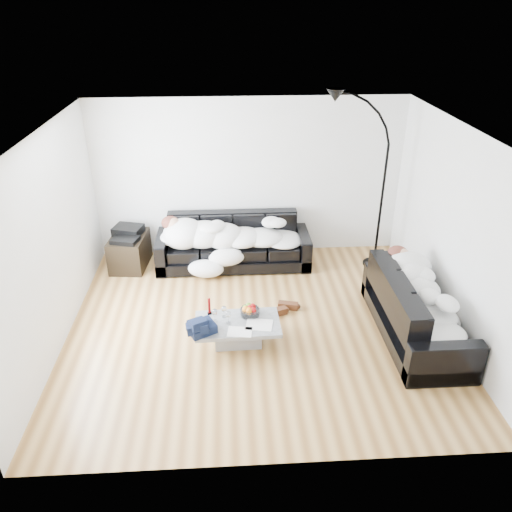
{
  "coord_description": "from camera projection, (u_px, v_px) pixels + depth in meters",
  "views": [
    {
      "loc": [
        -0.36,
        -5.51,
        3.97
      ],
      "look_at": [
        0.0,
        0.3,
        0.9
      ],
      "focal_mm": 35.0,
      "sensor_mm": 36.0,
      "label": 1
    }
  ],
  "objects": [
    {
      "name": "ceiling",
      "position": [
        258.0,
        133.0,
        5.52
      ],
      "size": [
        5.0,
        5.0,
        0.0
      ],
      "primitive_type": "plane",
      "color": "white",
      "rests_on": "ground"
    },
    {
      "name": "candle_left",
      "position": [
        209.0,
        307.0,
        6.37
      ],
      "size": [
        0.05,
        0.05,
        0.23
      ],
      "primitive_type": "cylinder",
      "rotation": [
        0.0,
        0.0,
        0.28
      ],
      "color": "maroon",
      "rests_on": "coffee_table"
    },
    {
      "name": "wine_glass_c",
      "position": [
        228.0,
        317.0,
        6.2
      ],
      "size": [
        0.09,
        0.09,
        0.18
      ],
      "primitive_type": "cylinder",
      "rotation": [
        0.0,
        0.0,
        0.12
      ],
      "color": "white",
      "rests_on": "coffee_table"
    },
    {
      "name": "sofa_back",
      "position": [
        233.0,
        242.0,
        8.07
      ],
      "size": [
        2.46,
        0.85,
        0.81
      ],
      "primitive_type": "cube",
      "color": "black",
      "rests_on": "ground"
    },
    {
      "name": "fruit_bowl",
      "position": [
        250.0,
        310.0,
        6.37
      ],
      "size": [
        0.28,
        0.28,
        0.15
      ],
      "primitive_type": "cylinder",
      "rotation": [
        0.0,
        0.0,
        -0.17
      ],
      "color": "white",
      "rests_on": "coffee_table"
    },
    {
      "name": "sofa_right",
      "position": [
        417.0,
        308.0,
        6.37
      ],
      "size": [
        0.88,
        2.05,
        0.83
      ],
      "primitive_type": "cube",
      "rotation": [
        0.0,
        0.0,
        1.57
      ],
      "color": "black",
      "rests_on": "ground"
    },
    {
      "name": "newspaper_b",
      "position": [
        240.0,
        332.0,
        6.08
      ],
      "size": [
        0.32,
        0.25,
        0.01
      ],
      "primitive_type": "cube",
      "rotation": [
        0.0,
        0.0,
        -0.13
      ],
      "color": "silver",
      "rests_on": "coffee_table"
    },
    {
      "name": "floor_lamp",
      "position": [
        382.0,
        194.0,
        7.68
      ],
      "size": [
        0.94,
        0.49,
        2.46
      ],
      "primitive_type": null,
      "rotation": [
        0.0,
        0.0,
        -0.15
      ],
      "color": "black",
      "rests_on": "ground"
    },
    {
      "name": "wall_right",
      "position": [
        456.0,
        233.0,
        6.26
      ],
      "size": [
        0.02,
        4.5,
        2.6
      ],
      "primitive_type": "cube",
      "color": "silver",
      "rests_on": "ground"
    },
    {
      "name": "sleeper_right",
      "position": [
        420.0,
        293.0,
        6.27
      ],
      "size": [
        0.74,
        1.75,
        0.43
      ],
      "primitive_type": null,
      "rotation": [
        0.0,
        0.0,
        1.57
      ],
      "color": "white",
      "rests_on": "sofa_right"
    },
    {
      "name": "shoes",
      "position": [
        282.0,
        309.0,
        6.99
      ],
      "size": [
        0.52,
        0.41,
        0.11
      ],
      "primitive_type": null,
      "rotation": [
        0.0,
        0.0,
        0.15
      ],
      "color": "#472311",
      "rests_on": "ground"
    },
    {
      "name": "wine_glass_a",
      "position": [
        224.0,
        312.0,
        6.33
      ],
      "size": [
        0.08,
        0.08,
        0.16
      ],
      "primitive_type": "cylinder",
      "rotation": [
        0.0,
        0.0,
        0.24
      ],
      "color": "white",
      "rests_on": "coffee_table"
    },
    {
      "name": "newspaper_a",
      "position": [
        259.0,
        325.0,
        6.21
      ],
      "size": [
        0.37,
        0.31,
        0.01
      ],
      "primitive_type": "cube",
      "rotation": [
        0.0,
        0.0,
        -0.18
      ],
      "color": "silver",
      "rests_on": "coffee_table"
    },
    {
      "name": "ground",
      "position": [
        257.0,
        325.0,
        6.73
      ],
      "size": [
        5.0,
        5.0,
        0.0
      ],
      "primitive_type": "plane",
      "color": "brown",
      "rests_on": "ground"
    },
    {
      "name": "candle_right",
      "position": [
        210.0,
        306.0,
        6.38
      ],
      "size": [
        0.05,
        0.05,
        0.23
      ],
      "primitive_type": "cylinder",
      "rotation": [
        0.0,
        0.0,
        0.05
      ],
      "color": "maroon",
      "rests_on": "coffee_table"
    },
    {
      "name": "teal_cushion",
      "position": [
        400.0,
        263.0,
        6.78
      ],
      "size": [
        0.42,
        0.38,
        0.2
      ],
      "primitive_type": "ellipsoid",
      "rotation": [
        0.0,
        0.0,
        0.24
      ],
      "color": "#0F6C4F",
      "rests_on": "sofa_right"
    },
    {
      "name": "stereo",
      "position": [
        127.0,
        233.0,
        7.94
      ],
      "size": [
        0.51,
        0.44,
        0.13
      ],
      "primitive_type": "cube",
      "rotation": [
        0.0,
        0.0,
        -0.27
      ],
      "color": "black",
      "rests_on": "av_cabinet"
    },
    {
      "name": "wine_glass_b",
      "position": [
        215.0,
        315.0,
        6.25
      ],
      "size": [
        0.09,
        0.09,
        0.18
      ],
      "primitive_type": "cylinder",
      "rotation": [
        0.0,
        0.0,
        0.29
      ],
      "color": "white",
      "rests_on": "coffee_table"
    },
    {
      "name": "av_cabinet",
      "position": [
        130.0,
        251.0,
        8.09
      ],
      "size": [
        0.61,
        0.82,
        0.53
      ],
      "primitive_type": "cube",
      "rotation": [
        0.0,
        0.0,
        -0.1
      ],
      "color": "black",
      "rests_on": "ground"
    },
    {
      "name": "navy_jacket",
      "position": [
        201.0,
        322.0,
        5.98
      ],
      "size": [
        0.38,
        0.33,
        0.17
      ],
      "primitive_type": null,
      "rotation": [
        0.0,
        0.0,
        0.15
      ],
      "color": "black",
      "rests_on": "coffee_table"
    },
    {
      "name": "wall_left",
      "position": [
        50.0,
        244.0,
        5.99
      ],
      "size": [
        0.02,
        4.5,
        2.6
      ],
      "primitive_type": "cube",
      "color": "silver",
      "rests_on": "ground"
    },
    {
      "name": "sleeper_back",
      "position": [
        233.0,
        231.0,
        7.92
      ],
      "size": [
        2.08,
        0.72,
        0.42
      ],
      "primitive_type": null,
      "color": "white",
      "rests_on": "sofa_back"
    },
    {
      "name": "coffee_table",
      "position": [
        238.0,
        332.0,
        6.33
      ],
      "size": [
        1.08,
        0.65,
        0.31
      ],
      "primitive_type": "cube",
      "rotation": [
        0.0,
        0.0,
        0.03
      ],
      "color": "#939699",
      "rests_on": "ground"
    },
    {
      "name": "wall_back",
      "position": [
        249.0,
        179.0,
        8.11
      ],
      "size": [
        5.0,
        0.02,
        2.6
      ],
      "primitive_type": "cube",
      "color": "silver",
      "rests_on": "ground"
    }
  ]
}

